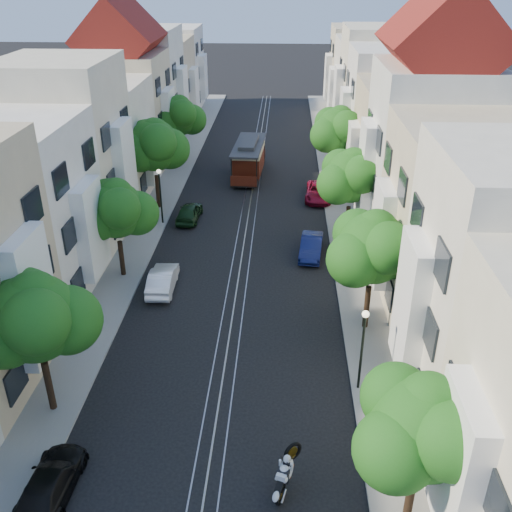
# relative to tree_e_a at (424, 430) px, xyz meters

# --- Properties ---
(ground) EXTENTS (200.00, 200.00, 0.00)m
(ground) POSITION_rel_tree_e_a_xyz_m (-7.26, 31.02, -4.40)
(ground) COLOR black
(ground) RESTS_ON ground
(sidewalk_east) EXTENTS (2.50, 80.00, 0.12)m
(sidewalk_east) POSITION_rel_tree_e_a_xyz_m (-0.01, 31.02, -4.34)
(sidewalk_east) COLOR gray
(sidewalk_east) RESTS_ON ground
(sidewalk_west) EXTENTS (2.50, 80.00, 0.12)m
(sidewalk_west) POSITION_rel_tree_e_a_xyz_m (-14.51, 31.02, -4.34)
(sidewalk_west) COLOR gray
(sidewalk_west) RESTS_ON ground
(rail_left) EXTENTS (0.06, 80.00, 0.02)m
(rail_left) POSITION_rel_tree_e_a_xyz_m (-7.81, 31.02, -4.39)
(rail_left) COLOR gray
(rail_left) RESTS_ON ground
(rail_slot) EXTENTS (0.06, 80.00, 0.02)m
(rail_slot) POSITION_rel_tree_e_a_xyz_m (-7.26, 31.02, -4.39)
(rail_slot) COLOR gray
(rail_slot) RESTS_ON ground
(rail_right) EXTENTS (0.06, 80.00, 0.02)m
(rail_right) POSITION_rel_tree_e_a_xyz_m (-6.71, 31.02, -4.39)
(rail_right) COLOR gray
(rail_right) RESTS_ON ground
(lane_line) EXTENTS (0.08, 80.00, 0.01)m
(lane_line) POSITION_rel_tree_e_a_xyz_m (-7.26, 31.02, -4.40)
(lane_line) COLOR tan
(lane_line) RESTS_ON ground
(townhouses_east) EXTENTS (7.75, 72.00, 12.00)m
(townhouses_east) POSITION_rel_tree_e_a_xyz_m (4.61, 30.94, 0.79)
(townhouses_east) COLOR beige
(townhouses_east) RESTS_ON ground
(townhouses_west) EXTENTS (7.75, 72.00, 11.76)m
(townhouses_west) POSITION_rel_tree_e_a_xyz_m (-19.13, 30.94, 0.68)
(townhouses_west) COLOR silver
(townhouses_west) RESTS_ON ground
(tree_e_a) EXTENTS (4.72, 3.87, 6.27)m
(tree_e_a) POSITION_rel_tree_e_a_xyz_m (0.00, 0.00, 0.00)
(tree_e_a) COLOR black
(tree_e_a) RESTS_ON ground
(tree_e_b) EXTENTS (4.93, 4.08, 6.68)m
(tree_e_b) POSITION_rel_tree_e_a_xyz_m (0.00, 12.00, 0.34)
(tree_e_b) COLOR black
(tree_e_b) RESTS_ON ground
(tree_e_c) EXTENTS (4.84, 3.99, 6.52)m
(tree_e_c) POSITION_rel_tree_e_a_xyz_m (0.00, 23.00, 0.20)
(tree_e_c) COLOR black
(tree_e_c) RESTS_ON ground
(tree_e_d) EXTENTS (5.01, 4.16, 6.85)m
(tree_e_d) POSITION_rel_tree_e_a_xyz_m (0.00, 34.00, 0.47)
(tree_e_d) COLOR black
(tree_e_d) RESTS_ON ground
(tree_w_a) EXTENTS (4.93, 4.08, 6.68)m
(tree_w_a) POSITION_rel_tree_e_a_xyz_m (-14.40, 5.00, 0.34)
(tree_w_a) COLOR black
(tree_w_a) RESTS_ON ground
(tree_w_b) EXTENTS (4.72, 3.87, 6.27)m
(tree_w_b) POSITION_rel_tree_e_a_xyz_m (-14.40, 17.00, 0.00)
(tree_w_b) COLOR black
(tree_w_b) RESTS_ON ground
(tree_w_c) EXTENTS (5.13, 4.28, 7.09)m
(tree_w_c) POSITION_rel_tree_e_a_xyz_m (-14.40, 28.00, 0.67)
(tree_w_c) COLOR black
(tree_w_c) RESTS_ON ground
(tree_w_d) EXTENTS (4.84, 3.99, 6.52)m
(tree_w_d) POSITION_rel_tree_e_a_xyz_m (-14.40, 39.00, 0.20)
(tree_w_d) COLOR black
(tree_w_d) RESTS_ON ground
(lamp_east) EXTENTS (0.32, 0.32, 4.16)m
(lamp_east) POSITION_rel_tree_e_a_xyz_m (-0.96, 7.02, -1.55)
(lamp_east) COLOR black
(lamp_east) RESTS_ON ground
(lamp_west) EXTENTS (0.32, 0.32, 4.16)m
(lamp_west) POSITION_rel_tree_e_a_xyz_m (-13.56, 25.02, -1.55)
(lamp_west) COLOR black
(lamp_west) RESTS_ON ground
(sportbike_rider) EXTENTS (1.06, 2.00, 1.67)m
(sportbike_rider) POSITION_rel_tree_e_a_xyz_m (-4.29, 1.24, -3.48)
(sportbike_rider) COLOR black
(sportbike_rider) RESTS_ON ground
(cable_car) EXTENTS (2.89, 7.98, 3.02)m
(cable_car) POSITION_rel_tree_e_a_xyz_m (-7.76, 36.11, -2.61)
(cable_car) COLOR black
(cable_car) RESTS_ON ground
(parked_car_e_mid) EXTENTS (1.81, 4.11, 1.31)m
(parked_car_e_mid) POSITION_rel_tree_e_a_xyz_m (-2.65, 20.41, -3.74)
(parked_car_e_mid) COLOR #0E1547
(parked_car_e_mid) RESTS_ON ground
(parked_car_e_far) EXTENTS (2.47, 4.72, 1.27)m
(parked_car_e_far) POSITION_rel_tree_e_a_xyz_m (-1.66, 30.65, -3.76)
(parked_car_e_far) COLOR maroon
(parked_car_e_far) RESTS_ON ground
(parked_car_w_near) EXTENTS (1.79, 4.20, 1.21)m
(parked_car_w_near) POSITION_rel_tree_e_a_xyz_m (-12.86, 0.59, -3.79)
(parked_car_w_near) COLOR black
(parked_car_w_near) RESTS_ON ground
(parked_car_w_mid) EXTENTS (1.52, 4.09, 1.34)m
(parked_car_w_mid) POSITION_rel_tree_e_a_xyz_m (-11.66, 15.54, -3.73)
(parked_car_w_mid) COLOR white
(parked_car_w_mid) RESTS_ON ground
(parked_car_w_far) EXTENTS (1.75, 3.94, 1.32)m
(parked_car_w_far) POSITION_rel_tree_e_a_xyz_m (-11.66, 25.84, -3.74)
(parked_car_w_far) COLOR black
(parked_car_w_far) RESTS_ON ground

